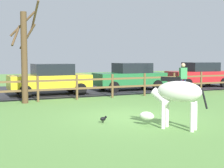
{
  "coord_description": "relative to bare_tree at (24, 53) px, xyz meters",
  "views": [
    {
      "loc": [
        -5.21,
        -9.46,
        1.95
      ],
      "look_at": [
        -0.3,
        1.1,
        1.01
      ],
      "focal_mm": 53.5,
      "sensor_mm": 36.0,
      "label": 1
    }
  ],
  "objects": [
    {
      "name": "zebra",
      "position": [
        2.75,
        -6.92,
        -1.18
      ],
      "size": [
        1.3,
        1.66,
        1.41
      ],
      "color": "white",
      "rests_on": "ground_plane"
    },
    {
      "name": "paddock_fence",
      "position": [
        2.36,
        0.17,
        -1.46
      ],
      "size": [
        21.6,
        0.11,
        1.13
      ],
      "color": "brown",
      "rests_on": "ground_plane"
    },
    {
      "name": "parked_car_green",
      "position": [
        6.38,
        2.53,
        -1.26
      ],
      "size": [
        4.05,
        1.98,
        1.56
      ],
      "color": "#236B38",
      "rests_on": "parking_asphalt"
    },
    {
      "name": "ground_plane",
      "position": [
        2.62,
        -4.83,
        -2.1
      ],
      "size": [
        60.0,
        60.0,
        0.0
      ],
      "primitive_type": "plane",
      "color": "#5B8C42"
    },
    {
      "name": "bare_tree",
      "position": [
        0.0,
        0.0,
        0.0
      ],
      "size": [
        1.17,
        1.1,
        4.27
      ],
      "color": "#513A23",
      "rests_on": "ground_plane"
    },
    {
      "name": "visitor_near_fence",
      "position": [
        8.0,
        -0.23,
        -1.2
      ],
      "size": [
        0.4,
        0.29,
        1.64
      ],
      "color": "#232847",
      "rests_on": "ground_plane"
    },
    {
      "name": "parked_car_red",
      "position": [
        11.42,
        2.65,
        -1.26
      ],
      "size": [
        4.12,
        2.13,
        1.56
      ],
      "color": "red",
      "rests_on": "parking_asphalt"
    },
    {
      "name": "crow_on_grass",
      "position": [
        1.29,
        -5.33,
        -1.98
      ],
      "size": [
        0.22,
        0.1,
        0.2
      ],
      "color": "black",
      "rests_on": "ground_plane"
    },
    {
      "name": "parking_asphalt",
      "position": [
        2.62,
        4.47,
        -2.08
      ],
      "size": [
        28.0,
        7.4,
        0.05
      ],
      "primitive_type": "cube",
      "color": "#2D2D33",
      "rests_on": "ground_plane"
    },
    {
      "name": "parked_car_yellow",
      "position": [
        1.65,
        2.2,
        -1.26
      ],
      "size": [
        4.02,
        1.91,
        1.56
      ],
      "color": "yellow",
      "rests_on": "parking_asphalt"
    }
  ]
}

